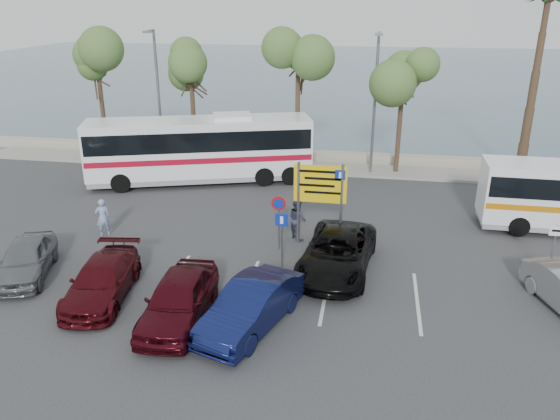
% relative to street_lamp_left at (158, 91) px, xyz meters
% --- Properties ---
extents(ground, '(120.00, 120.00, 0.00)m').
position_rel_street_lamp_left_xyz_m(ground, '(10.00, -13.52, -4.60)').
color(ground, '#353538').
rests_on(ground, ground).
extents(kerb_strip, '(44.00, 2.40, 0.15)m').
position_rel_street_lamp_left_xyz_m(kerb_strip, '(10.00, 0.48, -4.52)').
color(kerb_strip, gray).
rests_on(kerb_strip, ground).
extents(seawall, '(48.00, 0.80, 0.60)m').
position_rel_street_lamp_left_xyz_m(seawall, '(10.00, 2.48, -4.30)').
color(seawall, '#A89D87').
rests_on(seawall, ground).
extents(sea, '(140.00, 140.00, 0.00)m').
position_rel_street_lamp_left_xyz_m(sea, '(10.00, 46.48, -4.59)').
color(sea, '#466171').
rests_on(sea, ground).
extents(tree_far_left, '(3.20, 3.20, 7.60)m').
position_rel_street_lamp_left_xyz_m(tree_far_left, '(-4.00, 0.48, 1.73)').
color(tree_far_left, '#382619').
rests_on(tree_far_left, kerb_strip).
extents(tree_left, '(3.20, 3.20, 7.20)m').
position_rel_street_lamp_left_xyz_m(tree_left, '(2.00, 0.48, 1.41)').
color(tree_left, '#382619').
rests_on(tree_left, kerb_strip).
extents(tree_mid, '(3.20, 3.20, 8.00)m').
position_rel_street_lamp_left_xyz_m(tree_mid, '(8.50, 0.48, 2.06)').
color(tree_mid, '#382619').
rests_on(tree_mid, kerb_strip).
extents(tree_right, '(3.20, 3.20, 7.40)m').
position_rel_street_lamp_left_xyz_m(tree_right, '(14.50, 0.48, 1.57)').
color(tree_right, '#382619').
rests_on(tree_right, kerb_strip).
extents(street_lamp_left, '(0.45, 1.15, 8.01)m').
position_rel_street_lamp_left_xyz_m(street_lamp_left, '(0.00, 0.00, 0.00)').
color(street_lamp_left, slate).
rests_on(street_lamp_left, kerb_strip).
extents(street_lamp_right, '(0.45, 1.15, 8.01)m').
position_rel_street_lamp_left_xyz_m(street_lamp_right, '(13.00, 0.00, 0.00)').
color(street_lamp_right, slate).
rests_on(street_lamp_right, kerb_strip).
extents(direction_sign, '(2.20, 0.12, 3.60)m').
position_rel_street_lamp_left_xyz_m(direction_sign, '(11.00, -10.32, -2.17)').
color(direction_sign, slate).
rests_on(direction_sign, ground).
extents(sign_no_stop, '(0.60, 0.08, 2.35)m').
position_rel_street_lamp_left_xyz_m(sign_no_stop, '(9.40, -11.13, -3.02)').
color(sign_no_stop, slate).
rests_on(sign_no_stop, ground).
extents(sign_parking, '(0.50, 0.07, 2.25)m').
position_rel_street_lamp_left_xyz_m(sign_parking, '(9.80, -12.73, -3.13)').
color(sign_parking, slate).
rests_on(sign_parking, ground).
extents(sign_taxi, '(0.50, 0.07, 2.20)m').
position_rel_street_lamp_left_xyz_m(sign_taxi, '(19.80, -12.03, -3.18)').
color(sign_taxi, slate).
rests_on(sign_taxi, ground).
extents(lane_markings, '(12.02, 4.20, 0.01)m').
position_rel_street_lamp_left_xyz_m(lane_markings, '(8.86, -14.52, -4.60)').
color(lane_markings, silver).
rests_on(lane_markings, ground).
extents(coach_bus_left, '(12.58, 6.34, 3.86)m').
position_rel_street_lamp_left_xyz_m(coach_bus_left, '(3.50, -3.07, -2.81)').
color(coach_bus_left, white).
rests_on(coach_bus_left, ground).
extents(car_silver_a, '(2.89, 4.41, 1.40)m').
position_rel_street_lamp_left_xyz_m(car_silver_a, '(0.43, -15.08, -3.90)').
color(car_silver_a, slate).
rests_on(car_silver_a, ground).
extents(car_blue, '(2.95, 4.86, 1.51)m').
position_rel_street_lamp_left_xyz_m(car_blue, '(9.55, -17.02, -3.84)').
color(car_blue, '#0E1542').
rests_on(car_blue, ground).
extents(car_maroon, '(2.50, 4.81, 1.33)m').
position_rel_street_lamp_left_xyz_m(car_maroon, '(4.00, -16.08, -3.93)').
color(car_maroon, '#460B11').
rests_on(car_maroon, ground).
extents(car_red, '(2.02, 4.67, 1.57)m').
position_rel_street_lamp_left_xyz_m(car_red, '(7.15, -17.02, -3.81)').
color(car_red, '#400912').
rests_on(car_red, ground).
extents(suv_black, '(3.04, 5.68, 1.52)m').
position_rel_street_lamp_left_xyz_m(suv_black, '(11.95, -12.67, -3.84)').
color(suv_black, black).
rests_on(suv_black, ground).
extents(pedestrian_near, '(0.75, 0.69, 1.71)m').
position_rel_street_lamp_left_xyz_m(pedestrian_near, '(1.53, -11.07, -3.74)').
color(pedestrian_near, '#8498C1').
rests_on(pedestrian_near, ground).
extents(pedestrian_far, '(1.09, 1.13, 1.83)m').
position_rel_street_lamp_left_xyz_m(pedestrian_far, '(10.00, -9.89, -3.68)').
color(pedestrian_far, '#363951').
rests_on(pedestrian_far, ground).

